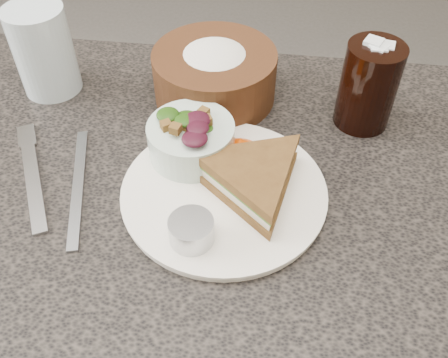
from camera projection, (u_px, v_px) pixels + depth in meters
dining_table at (202, 340)px, 0.89m from camera, size 1.00×0.70×0.75m
dinner_plate at (224, 192)px, 0.62m from camera, size 0.25×0.25×0.01m
sandwich at (253, 178)px, 0.60m from camera, size 0.23×0.23×0.04m
salad_bowl at (191, 135)px, 0.64m from camera, size 0.13×0.13×0.07m
dressing_ramekin at (191, 231)px, 0.56m from camera, size 0.06×0.06×0.03m
orange_wedge at (240, 147)px, 0.65m from camera, size 0.09×0.09×0.03m
fork at (33, 181)px, 0.64m from camera, size 0.10×0.17×0.00m
knife at (78, 186)px, 0.64m from camera, size 0.07×0.20×0.00m
bread_basket at (215, 68)px, 0.73m from camera, size 0.19×0.19×0.10m
cola_glass at (369, 82)px, 0.68m from camera, size 0.09×0.09×0.13m
water_glass at (44, 51)px, 0.73m from camera, size 0.11×0.11×0.13m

